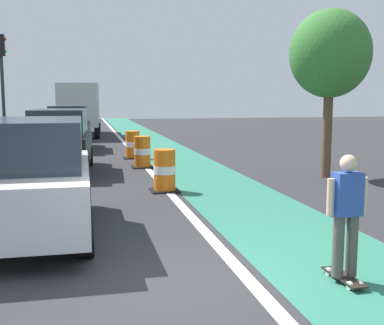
{
  "coord_description": "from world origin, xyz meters",
  "views": [
    {
      "loc": [
        -1.17,
        -6.06,
        2.41
      ],
      "look_at": [
        0.94,
        3.51,
        1.1
      ],
      "focal_mm": 45.57,
      "sensor_mm": 36.0,
      "label": 1
    }
  ],
  "objects": [
    {
      "name": "ground_plane",
      "position": [
        0.0,
        0.0,
        0.0
      ],
      "size": [
        100.0,
        100.0,
        0.0
      ],
      "primitive_type": "plane",
      "color": "#2D2D30"
    },
    {
      "name": "bike_lane_strip",
      "position": [
        2.4,
        12.0,
        0.0
      ],
      "size": [
        2.5,
        80.0,
        0.01
      ],
      "primitive_type": "cube",
      "color": "#2D755B",
      "rests_on": "ground"
    },
    {
      "name": "lane_divider_stripe",
      "position": [
        0.9,
        12.0,
        0.01
      ],
      "size": [
        0.2,
        80.0,
        0.01
      ],
      "primitive_type": "cube",
      "color": "silver",
      "rests_on": "ground"
    },
    {
      "name": "skateboarder_on_lane",
      "position": [
        2.11,
        -0.49,
        0.91
      ],
      "size": [
        0.57,
        0.81,
        1.69
      ],
      "color": "black",
      "rests_on": "ground"
    },
    {
      "name": "parked_suv_nearest",
      "position": [
        -2.04,
        2.72,
        1.04
      ],
      "size": [
        1.92,
        4.6,
        2.04
      ],
      "color": "silver",
      "rests_on": "ground"
    },
    {
      "name": "parked_suv_second",
      "position": [
        -1.95,
        10.17,
        1.04
      ],
      "size": [
        2.11,
        4.69,
        2.04
      ],
      "color": "black",
      "rests_on": "ground"
    },
    {
      "name": "parked_suv_third",
      "position": [
        -1.86,
        17.27,
        1.04
      ],
      "size": [
        2.04,
        4.66,
        2.04
      ],
      "color": "black",
      "rests_on": "ground"
    },
    {
      "name": "traffic_barrel_front",
      "position": [
        0.82,
        6.22,
        0.53
      ],
      "size": [
        0.73,
        0.73,
        1.09
      ],
      "color": "orange",
      "rests_on": "ground"
    },
    {
      "name": "traffic_barrel_mid",
      "position": [
        0.76,
        10.65,
        0.53
      ],
      "size": [
        0.73,
        0.73,
        1.09
      ],
      "color": "orange",
      "rests_on": "ground"
    },
    {
      "name": "traffic_barrel_back",
      "position": [
        0.68,
        13.33,
        0.53
      ],
      "size": [
        0.73,
        0.73,
        1.09
      ],
      "color": "orange",
      "rests_on": "ground"
    },
    {
      "name": "delivery_truck_down_block",
      "position": [
        -1.39,
        25.53,
        1.85
      ],
      "size": [
        2.63,
        7.69,
        3.23
      ],
      "color": "beige",
      "rests_on": "ground"
    },
    {
      "name": "traffic_light_corner",
      "position": [
        -4.59,
        16.62,
        3.5
      ],
      "size": [
        0.41,
        0.32,
        5.1
      ],
      "color": "#2D2D2D",
      "rests_on": "ground"
    },
    {
      "name": "street_tree_sidewalk",
      "position": [
        5.97,
        7.37,
        3.67
      ],
      "size": [
        2.4,
        2.4,
        5.0
      ],
      "color": "brown",
      "rests_on": "ground"
    }
  ]
}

